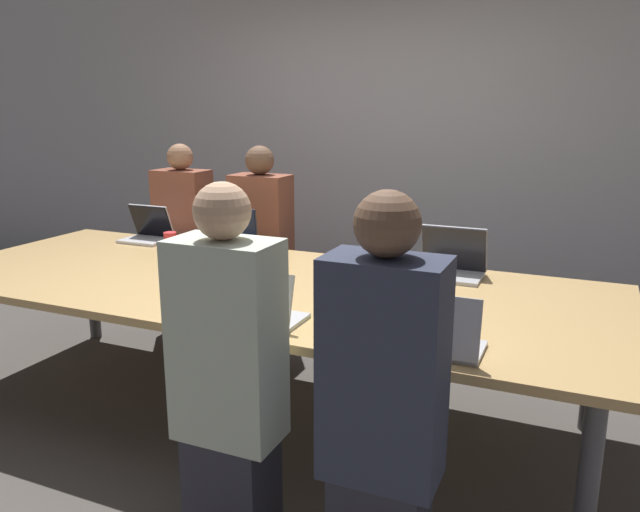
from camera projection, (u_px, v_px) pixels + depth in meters
ground_plane at (258, 413)px, 3.51m from camera, size 24.00×24.00×0.00m
curtain_wall at (379, 142)px, 5.01m from camera, size 12.00×0.06×2.80m
conference_table at (255, 290)px, 3.34m from camera, size 3.75×1.47×0.77m
laptop_near_midright at (258, 307)px, 2.68m from camera, size 0.37×0.24×0.24m
person_near_midright at (228, 376)px, 2.35m from camera, size 0.40×0.24×1.43m
cup_near_midright at (210, 300)px, 2.88m from camera, size 0.09×0.09×0.08m
bottle_near_midright at (332, 302)px, 2.67m from camera, size 0.06×0.06×0.22m
laptop_far_left at (148, 231)px, 4.30m from camera, size 0.31×0.25×0.25m
person_far_left at (184, 242)px, 4.70m from camera, size 0.40×0.24×1.41m
cup_far_left at (170, 239)px, 4.16m from camera, size 0.09×0.09×0.09m
laptop_near_right at (438, 336)px, 2.34m from camera, size 0.33×0.24×0.25m
person_near_right at (382, 408)px, 2.10m from camera, size 0.40×0.24×1.44m
cup_near_right at (376, 332)px, 2.45m from camera, size 0.07×0.07×0.10m
bottle_near_right at (382, 304)px, 2.61m from camera, size 0.07×0.07×0.25m
laptop_far_right at (451, 262)px, 3.42m from camera, size 0.36×0.27×0.27m
laptop_far_midleft at (229, 240)px, 3.96m from camera, size 0.34×0.27×0.28m
person_far_midleft at (262, 251)px, 4.39m from camera, size 0.40×0.24×1.42m
cup_far_midleft at (261, 253)px, 3.79m from camera, size 0.08×0.08×0.08m
stapler at (263, 288)px, 3.13m from camera, size 0.06×0.15×0.05m
notebook at (215, 286)px, 3.22m from camera, size 0.19×0.18×0.02m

